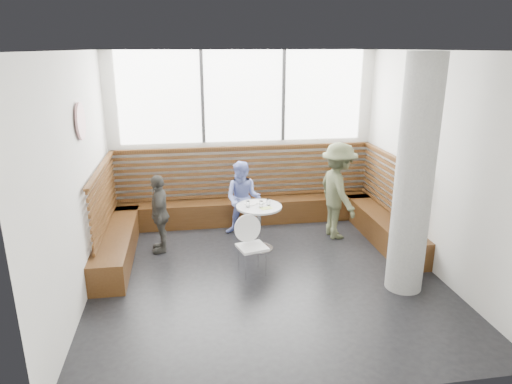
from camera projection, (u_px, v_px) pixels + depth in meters
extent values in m
cube|color=silver|center=(267.00, 172.00, 6.26)|extent=(5.00, 5.00, 3.20)
cube|color=black|center=(267.00, 276.00, 6.75)|extent=(5.00, 5.00, 0.01)
cube|color=white|center=(268.00, 51.00, 5.78)|extent=(5.00, 5.00, 0.01)
cube|color=white|center=(243.00, 97.00, 8.36)|extent=(4.50, 0.02, 1.65)
cube|color=#3F3F42|center=(202.00, 97.00, 8.23)|extent=(0.06, 0.04, 1.65)
cube|color=#3F3F42|center=(284.00, 96.00, 8.46)|extent=(0.06, 0.04, 1.65)
cube|color=#3F250F|center=(246.00, 211.00, 8.80)|extent=(5.00, 0.50, 0.45)
cube|color=#3F250F|center=(119.00, 239.00, 7.52)|extent=(0.50, 2.50, 0.45)
cube|color=#3F250F|center=(377.00, 223.00, 8.19)|extent=(0.50, 2.50, 0.45)
cube|color=#432710|center=(244.00, 172.00, 8.74)|extent=(4.88, 0.08, 0.98)
cube|color=#432710|center=(104.00, 197.00, 7.27)|extent=(0.08, 2.38, 0.98)
cube|color=#432710|center=(390.00, 184.00, 8.00)|extent=(0.08, 2.38, 0.98)
cylinder|color=gray|center=(414.00, 178.00, 5.97)|extent=(0.50, 0.50, 3.20)
cylinder|color=white|center=(81.00, 121.00, 6.06)|extent=(0.03, 0.50, 0.50)
cylinder|color=silver|center=(259.00, 248.00, 7.66)|extent=(0.47, 0.47, 0.03)
cylinder|color=silver|center=(259.00, 228.00, 7.55)|extent=(0.07, 0.07, 0.74)
cylinder|color=#B7B7BA|center=(259.00, 207.00, 7.44)|extent=(0.75, 0.75, 0.03)
cube|color=white|center=(252.00, 247.00, 6.71)|extent=(0.40, 0.38, 0.04)
cylinder|color=white|center=(250.00, 228.00, 6.80)|extent=(0.42, 0.10, 0.42)
cylinder|color=silver|center=(243.00, 266.00, 6.62)|extent=(0.02, 0.02, 0.41)
cylinder|color=silver|center=(264.00, 264.00, 6.67)|extent=(0.02, 0.02, 0.41)
cylinder|color=silver|center=(240.00, 258.00, 6.89)|extent=(0.02, 0.02, 0.41)
cylinder|color=silver|center=(261.00, 256.00, 6.94)|extent=(0.02, 0.02, 0.41)
imported|color=#4F5538|center=(338.00, 191.00, 7.94)|extent=(0.74, 1.16, 1.70)
imported|color=#8192E1|center=(243.00, 199.00, 8.08)|extent=(0.80, 0.71, 1.35)
imported|color=#45433E|center=(160.00, 213.00, 7.44)|extent=(0.34, 0.77, 1.30)
cylinder|color=white|center=(250.00, 204.00, 7.52)|extent=(0.20, 0.20, 0.01)
cylinder|color=white|center=(260.00, 202.00, 7.60)|extent=(0.20, 0.20, 0.01)
cylinder|color=white|center=(248.00, 204.00, 7.36)|extent=(0.06, 0.06, 0.10)
cylinder|color=white|center=(261.00, 204.00, 7.36)|extent=(0.07, 0.07, 0.11)
cylinder|color=white|center=(268.00, 202.00, 7.46)|extent=(0.07, 0.07, 0.10)
cube|color=#A5C64C|center=(266.00, 208.00, 7.32)|extent=(0.22, 0.19, 0.00)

